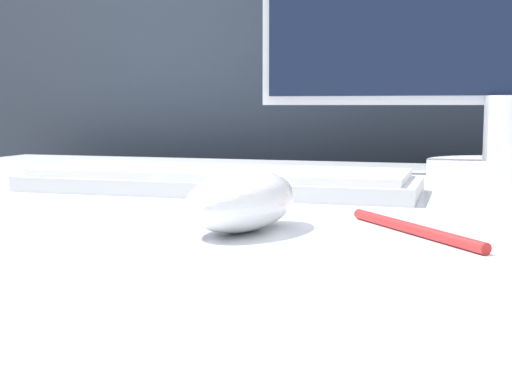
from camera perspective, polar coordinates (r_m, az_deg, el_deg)
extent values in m
cube|color=#333D4C|center=(1.29, 13.14, -0.76)|extent=(5.00, 0.03, 1.28)
ellipsoid|color=white|center=(0.51, -1.10, -0.68)|extent=(0.09, 0.12, 0.04)
cube|color=silver|center=(0.76, -3.01, 0.68)|extent=(0.42, 0.14, 0.02)
cube|color=silver|center=(0.76, -3.02, 1.58)|extent=(0.39, 0.12, 0.01)
cylinder|color=white|center=(0.97, 19.39, 1.80)|extent=(0.20, 0.20, 0.02)
cylinder|color=white|center=(0.97, 19.52, 4.84)|extent=(0.06, 0.06, 0.08)
cylinder|color=red|center=(0.51, 12.48, -2.91)|extent=(0.10, 0.12, 0.01)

